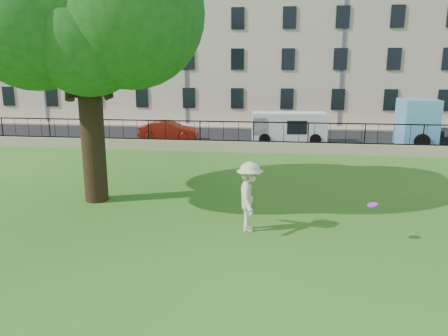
# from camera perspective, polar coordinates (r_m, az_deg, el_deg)

# --- Properties ---
(ground) EXTENTS (120.00, 120.00, 0.00)m
(ground) POSITION_cam_1_polar(r_m,az_deg,el_deg) (12.98, 0.47, -8.23)
(ground) COLOR #296317
(ground) RESTS_ON ground
(retaining_wall) EXTENTS (50.00, 0.40, 0.60)m
(retaining_wall) POSITION_cam_1_polar(r_m,az_deg,el_deg) (24.45, 3.82, 2.76)
(retaining_wall) COLOR tan
(retaining_wall) RESTS_ON ground
(iron_railing) EXTENTS (50.00, 0.05, 1.13)m
(iron_railing) POSITION_cam_1_polar(r_m,az_deg,el_deg) (24.30, 3.85, 4.73)
(iron_railing) COLOR black
(iron_railing) RESTS_ON retaining_wall
(street) EXTENTS (60.00, 9.00, 0.01)m
(street) POSITION_cam_1_polar(r_m,az_deg,el_deg) (29.12, 4.39, 3.86)
(street) COLOR black
(street) RESTS_ON ground
(sidewalk) EXTENTS (60.00, 1.40, 0.12)m
(sidewalk) POSITION_cam_1_polar(r_m,az_deg,el_deg) (34.25, 4.85, 5.37)
(sidewalk) COLOR tan
(sidewalk) RESTS_ON ground
(building_row) EXTENTS (56.40, 10.40, 13.80)m
(building_row) POSITION_cam_1_polar(r_m,az_deg,el_deg) (39.64, 5.43, 16.37)
(building_row) COLOR beige
(building_row) RESTS_ON ground
(man) EXTENTS (0.85, 1.38, 2.06)m
(man) POSITION_cam_1_polar(r_m,az_deg,el_deg) (12.73, 3.37, -3.77)
(man) COLOR beige
(man) RESTS_ON ground
(frisbee) EXTENTS (0.35, 0.35, 0.12)m
(frisbee) POSITION_cam_1_polar(r_m,az_deg,el_deg) (12.55, 18.83, -4.58)
(frisbee) COLOR #A527DF
(red_sedan) EXTENTS (3.80, 1.41, 1.24)m
(red_sedan) POSITION_cam_1_polar(r_m,az_deg,el_deg) (28.60, -7.24, 4.88)
(red_sedan) COLOR maroon
(red_sedan) RESTS_ON street
(white_van) EXTENTS (4.67, 2.19, 1.90)m
(white_van) POSITION_cam_1_polar(r_m,az_deg,el_deg) (27.66, 8.44, 5.24)
(white_van) COLOR silver
(white_van) RESTS_ON street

